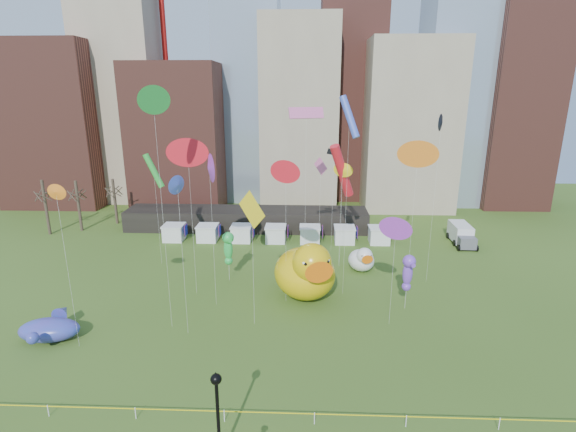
{
  "coord_description": "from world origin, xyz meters",
  "views": [
    {
      "loc": [
        5.2,
        -23.75,
        21.25
      ],
      "look_at": [
        3.92,
        8.12,
        12.0
      ],
      "focal_mm": 27.0,
      "sensor_mm": 36.0,
      "label": 1
    }
  ],
  "objects_px": {
    "seahorse_purple": "(408,270)",
    "whale_inflatable": "(50,328)",
    "big_duck": "(306,271)",
    "box_truck": "(461,234)",
    "small_duck": "(362,259)",
    "seahorse_green": "(228,246)",
    "lamppost": "(218,408)"
  },
  "relations": [
    {
      "from": "small_duck",
      "to": "seahorse_purple",
      "type": "relative_size",
      "value": 0.79
    },
    {
      "from": "seahorse_green",
      "to": "box_truck",
      "type": "distance_m",
      "value": 34.37
    },
    {
      "from": "box_truck",
      "to": "big_duck",
      "type": "bearing_deg",
      "value": -139.18
    },
    {
      "from": "big_duck",
      "to": "seahorse_green",
      "type": "height_order",
      "value": "big_duck"
    },
    {
      "from": "box_truck",
      "to": "seahorse_purple",
      "type": "bearing_deg",
      "value": -119.73
    },
    {
      "from": "small_duck",
      "to": "seahorse_purple",
      "type": "xyz_separation_m",
      "value": [
        3.26,
        -9.4,
        2.69
      ]
    },
    {
      "from": "small_duck",
      "to": "lamppost",
      "type": "height_order",
      "value": "lamppost"
    },
    {
      "from": "seahorse_purple",
      "to": "big_duck",
      "type": "bearing_deg",
      "value": 157.84
    },
    {
      "from": "big_duck",
      "to": "whale_inflatable",
      "type": "bearing_deg",
      "value": -176.29
    },
    {
      "from": "seahorse_green",
      "to": "box_truck",
      "type": "relative_size",
      "value": 0.9
    },
    {
      "from": "lamppost",
      "to": "box_truck",
      "type": "relative_size",
      "value": 0.94
    },
    {
      "from": "lamppost",
      "to": "whale_inflatable",
      "type": "bearing_deg",
      "value": 144.41
    },
    {
      "from": "big_duck",
      "to": "box_truck",
      "type": "relative_size",
      "value": 1.46
    },
    {
      "from": "lamppost",
      "to": "big_duck",
      "type": "bearing_deg",
      "value": 76.62
    },
    {
      "from": "big_duck",
      "to": "seahorse_purple",
      "type": "distance_m",
      "value": 10.31
    },
    {
      "from": "seahorse_green",
      "to": "big_duck",
      "type": "bearing_deg",
      "value": -47.84
    },
    {
      "from": "big_duck",
      "to": "seahorse_purple",
      "type": "bearing_deg",
      "value": -28.42
    },
    {
      "from": "seahorse_purple",
      "to": "whale_inflatable",
      "type": "bearing_deg",
      "value": -179.42
    },
    {
      "from": "seahorse_green",
      "to": "lamppost",
      "type": "bearing_deg",
      "value": -104.42
    },
    {
      "from": "box_truck",
      "to": "small_duck",
      "type": "bearing_deg",
      "value": -143.87
    },
    {
      "from": "big_duck",
      "to": "small_duck",
      "type": "height_order",
      "value": "big_duck"
    },
    {
      "from": "seahorse_purple",
      "to": "box_truck",
      "type": "height_order",
      "value": "seahorse_purple"
    },
    {
      "from": "seahorse_green",
      "to": "seahorse_purple",
      "type": "bearing_deg",
      "value": -40.63
    },
    {
      "from": "seahorse_purple",
      "to": "box_truck",
      "type": "xyz_separation_m",
      "value": [
        12.3,
        19.99,
        -2.79
      ]
    },
    {
      "from": "seahorse_purple",
      "to": "box_truck",
      "type": "bearing_deg",
      "value": 46.99
    },
    {
      "from": "small_duck",
      "to": "seahorse_purple",
      "type": "height_order",
      "value": "seahorse_purple"
    },
    {
      "from": "seahorse_green",
      "to": "whale_inflatable",
      "type": "xyz_separation_m",
      "value": [
        -13.69,
        -12.99,
        -3.21
      ]
    },
    {
      "from": "big_duck",
      "to": "box_truck",
      "type": "xyz_separation_m",
      "value": [
        22.37,
        18.08,
        -1.68
      ]
    },
    {
      "from": "seahorse_purple",
      "to": "whale_inflatable",
      "type": "relative_size",
      "value": 0.86
    },
    {
      "from": "seahorse_purple",
      "to": "whale_inflatable",
      "type": "xyz_separation_m",
      "value": [
        -32.68,
        -6.94,
        -3.15
      ]
    },
    {
      "from": "big_duck",
      "to": "seahorse_green",
      "type": "bearing_deg",
      "value": 137.46
    },
    {
      "from": "small_duck",
      "to": "box_truck",
      "type": "height_order",
      "value": "small_duck"
    }
  ]
}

